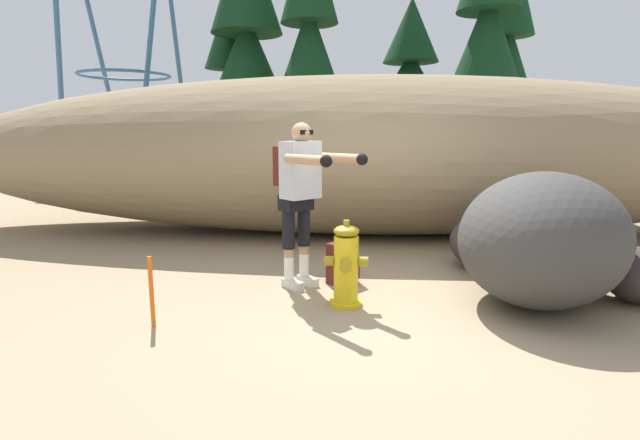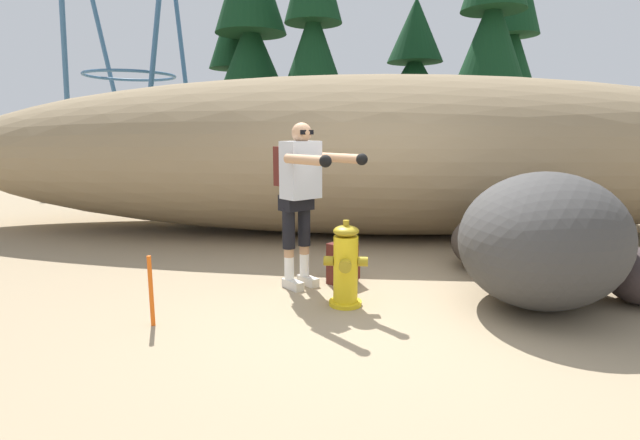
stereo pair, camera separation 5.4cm
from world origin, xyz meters
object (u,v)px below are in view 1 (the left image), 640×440
boulder_large (542,239)px  boulder_mid (486,242)px  fire_hydrant (346,266)px  utility_worker (300,185)px  boulder_small (546,250)px  spare_backpack (343,263)px  survey_stake (152,292)px

boulder_large → boulder_mid: boulder_large is taller
fire_hydrant → utility_worker: (-0.48, 0.49, 0.70)m
utility_worker → boulder_small: utility_worker is taller
fire_hydrant → spare_backpack: 0.69m
boulder_mid → utility_worker: bearing=-158.2°
utility_worker → survey_stake: 1.74m
boulder_mid → survey_stake: (-3.22, -1.94, -0.03)m
boulder_large → boulder_small: (0.47, 1.07, -0.36)m
utility_worker → boulder_small: 2.97m
fire_hydrant → utility_worker: utility_worker is taller
utility_worker → spare_backpack: 0.97m
boulder_mid → boulder_small: 0.66m
boulder_mid → boulder_small: size_ratio=1.11×
utility_worker → boulder_mid: bearing=67.2°
utility_worker → boulder_mid: size_ratio=1.97×
utility_worker → boulder_mid: 2.38m
spare_backpack → boulder_large: (1.86, -0.49, 0.41)m
boulder_large → boulder_mid: size_ratio=2.12×
spare_backpack → boulder_large: size_ratio=0.26×
fire_hydrant → survey_stake: fire_hydrant is taller
boulder_small → utility_worker: bearing=-164.5°
spare_backpack → survey_stake: 2.01m
utility_worker → boulder_large: 2.35m
fire_hydrant → survey_stake: (-1.59, -0.61, -0.07)m
utility_worker → boulder_mid: utility_worker is taller
fire_hydrant → spare_backpack: (-0.05, 0.67, -0.16)m
fire_hydrant → survey_stake: bearing=-159.0°
fire_hydrant → boulder_large: size_ratio=0.44×
utility_worker → boulder_large: (2.29, -0.30, -0.45)m
boulder_large → boulder_small: boulder_large is taller
spare_backpack → survey_stake: bearing=-100.8°
spare_backpack → boulder_large: 1.96m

